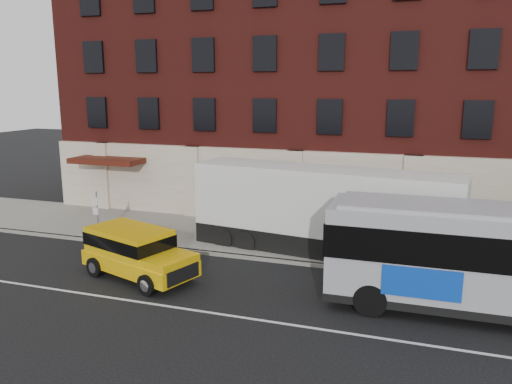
% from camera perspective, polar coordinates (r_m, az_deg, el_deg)
% --- Properties ---
extents(ground, '(120.00, 120.00, 0.00)m').
position_cam_1_polar(ground, '(17.10, -5.62, -14.16)').
color(ground, black).
rests_on(ground, ground).
extents(sidewalk, '(60.00, 6.00, 0.15)m').
position_cam_1_polar(sidewalk, '(24.98, 2.77, -5.39)').
color(sidewalk, gray).
rests_on(sidewalk, ground).
extents(kerb, '(60.00, 0.25, 0.15)m').
position_cam_1_polar(kerb, '(22.25, 0.68, -7.58)').
color(kerb, gray).
rests_on(kerb, ground).
extents(lane_line, '(60.00, 0.12, 0.01)m').
position_cam_1_polar(lane_line, '(17.51, -4.94, -13.47)').
color(lane_line, silver).
rests_on(lane_line, ground).
extents(building, '(30.00, 12.10, 15.00)m').
position_cam_1_polar(building, '(31.56, 6.85, 11.99)').
color(building, '#571814').
rests_on(building, sidewalk).
extents(sign_pole, '(0.30, 0.20, 2.50)m').
position_cam_1_polar(sign_pole, '(25.74, -17.57, -2.24)').
color(sign_pole, gray).
rests_on(sign_pole, ground).
extents(yellow_suv, '(5.23, 3.42, 1.95)m').
position_cam_1_polar(yellow_suv, '(20.70, -13.52, -6.38)').
color(yellow_suv, yellow).
rests_on(yellow_suv, ground).
extents(shipping_container, '(12.10, 4.03, 3.96)m').
position_cam_1_polar(shipping_container, '(22.65, 7.54, -2.35)').
color(shipping_container, black).
rests_on(shipping_container, ground).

